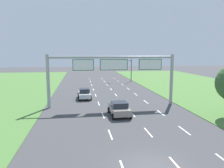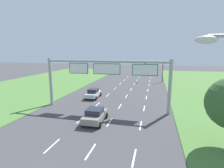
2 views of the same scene
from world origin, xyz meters
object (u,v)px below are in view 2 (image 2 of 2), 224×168
object	(u,v)px
traffic_light_mast	(155,67)
car_lead_silver	(93,93)
sign_gantry	(107,74)
car_near_red	(95,115)

from	to	relation	value
traffic_light_mast	car_lead_silver	bearing A→B (deg)	-117.97
car_lead_silver	traffic_light_mast	xyz separation A→B (m)	(10.18, 19.18, 3.07)
sign_gantry	traffic_light_mast	world-z (taller)	sign_gantry
sign_gantry	car_lead_silver	bearing A→B (deg)	126.83
car_near_red	car_lead_silver	bearing A→B (deg)	109.39
traffic_light_mast	sign_gantry	bearing A→B (deg)	-104.47
sign_gantry	traffic_light_mast	bearing A→B (deg)	75.53
car_near_red	car_lead_silver	distance (m)	10.61
sign_gantry	car_near_red	bearing A→B (deg)	-91.29
car_near_red	traffic_light_mast	xyz separation A→B (m)	(6.40, 29.08, 3.06)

